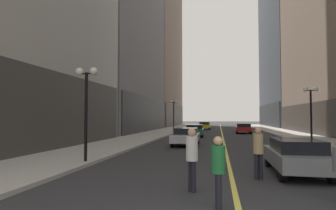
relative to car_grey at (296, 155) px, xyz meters
name	(u,v)px	position (x,y,z in m)	size (l,w,h in m)	color
ground_plane	(222,132)	(-2.42, 28.26, -0.72)	(200.00, 200.00, 0.00)	#2D2D30
sidewalk_left	(164,131)	(-10.67, 28.26, -0.64)	(4.50, 78.00, 0.15)	#ADA8A0
sidewalk_right	(284,132)	(5.83, 28.26, -0.64)	(4.50, 78.00, 0.15)	#ADA8A0
lane_centre_stripe	(222,132)	(-2.42, 28.26, -0.71)	(0.16, 70.00, 0.01)	#E5D64C
building_left_far	(151,36)	(-18.92, 53.26, 21.20)	(12.21, 26.00, 44.00)	gray
car_grey	(296,155)	(0.00, 0.00, 0.00)	(1.81, 4.14, 1.32)	slate
car_silver	(186,136)	(-5.29, 9.67, 0.00)	(1.96, 4.30, 1.32)	#B7B7BC
car_green	(195,130)	(-5.43, 19.00, 0.00)	(2.04, 4.63, 1.32)	#196038
car_red	(243,128)	(0.38, 26.45, 0.00)	(2.12, 4.36, 1.32)	#B21919
car_yellow	(205,125)	(-5.20, 36.62, 0.00)	(1.98, 4.06, 1.32)	yellow
pedestrian_in_tan_trench	(258,148)	(-1.51, -1.15, 0.35)	(0.43, 0.43, 1.81)	black
pedestrian_in_white_shirt	(192,154)	(-3.62, -3.15, 0.36)	(0.48, 0.48, 1.83)	black
pedestrian_in_green_parka	(218,166)	(-2.87, -4.47, 0.27)	(0.37, 0.37, 1.69)	black
street_lamp_left_near	(86,93)	(-8.82, 0.54, 2.54)	(1.06, 0.36, 4.43)	black
street_lamp_left_far	(174,109)	(-8.82, 25.58, 2.54)	(1.06, 0.36, 4.43)	black
street_lamp_right_mid	(311,102)	(3.98, 11.07, 2.54)	(1.06, 0.36, 4.43)	black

